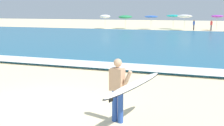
{
  "coord_description": "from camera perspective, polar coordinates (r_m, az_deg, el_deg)",
  "views": [
    {
      "loc": [
        4.79,
        -7.02,
        2.95
      ],
      "look_at": [
        1.71,
        2.1,
        1.1
      ],
      "focal_mm": 43.82,
      "sensor_mm": 36.0,
      "label": 1
    }
  ],
  "objects": [
    {
      "name": "beach_umbrella_2",
      "position": [
        44.44,
        8.18,
        9.53
      ],
      "size": [
        2.13,
        2.14,
        2.25
      ],
      "color": "beige",
      "rests_on": "ground"
    },
    {
      "name": "beach_umbrella_0",
      "position": [
        46.03,
        -1.45,
        9.68
      ],
      "size": [
        1.73,
        1.75,
        2.31
      ],
      "color": "beige",
      "rests_on": "ground"
    },
    {
      "name": "surf_foam",
      "position": [
        14.34,
        -1.26,
        -0.42
      ],
      "size": [
        120.0,
        1.7,
        0.01
      ],
      "primitive_type": "cube",
      "color": "white",
      "rests_on": "sea"
    },
    {
      "name": "surfer_with_board",
      "position": [
        7.07,
        2.85,
        -4.88
      ],
      "size": [
        1.3,
        2.56,
        1.73
      ],
      "color": "#284CA3",
      "rests_on": "ground"
    },
    {
      "name": "beach_umbrella_5",
      "position": [
        44.46,
        21.08,
        9.08
      ],
      "size": [
        1.76,
        1.78,
        2.36
      ],
      "color": "beige",
      "rests_on": "ground"
    },
    {
      "name": "ground_plane",
      "position": [
        9.0,
        -14.95,
        -8.65
      ],
      "size": [
        160.0,
        160.0,
        0.0
      ],
      "primitive_type": "plane",
      "color": "beige"
    },
    {
      "name": "beach_umbrella_4",
      "position": [
        43.31,
        14.93,
        9.41
      ],
      "size": [
        2.22,
        2.26,
        2.46
      ],
      "color": "beige",
      "rests_on": "ground"
    },
    {
      "name": "beachgoer_near_row_mid",
      "position": [
        43.85,
        20.01,
        7.46
      ],
      "size": [
        0.32,
        0.2,
        1.58
      ],
      "color": "#383842",
      "rests_on": "ground"
    },
    {
      "name": "beachgoer_near_row_left",
      "position": [
        43.73,
        16.71,
        7.65
      ],
      "size": [
        0.32,
        0.2,
        1.58
      ],
      "color": "#383842",
      "rests_on": "ground"
    },
    {
      "name": "beach_umbrella_1",
      "position": [
        45.85,
        2.79,
        9.59
      ],
      "size": [
        2.26,
        2.28,
        2.26
      ],
      "color": "beige",
      "rests_on": "ground"
    },
    {
      "name": "beach_umbrella_3",
      "position": [
        45.74,
        12.71,
        9.56
      ],
      "size": [
        2.29,
        2.31,
        2.38
      ],
      "color": "beige",
      "rests_on": "ground"
    },
    {
      "name": "sea",
      "position": [
        27.2,
        8.4,
        4.67
      ],
      "size": [
        120.0,
        28.0,
        0.14
      ],
      "primitive_type": "cube",
      "color": "#1E6084",
      "rests_on": "ground"
    }
  ]
}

